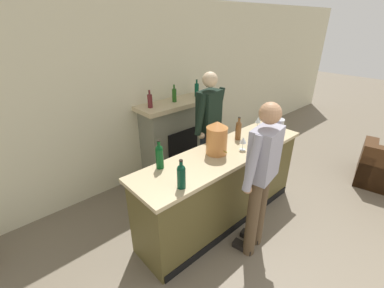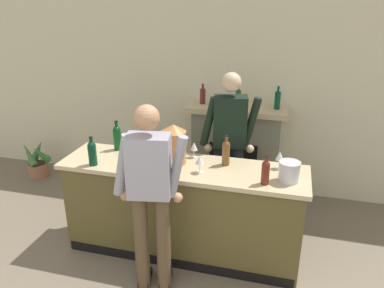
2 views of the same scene
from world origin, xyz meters
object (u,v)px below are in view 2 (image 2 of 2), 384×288
(person_customer, at_px, (150,194))
(copper_dispenser, at_px, (174,144))
(wine_bottle_port_short, at_px, (92,152))
(wine_glass_back_row, at_px, (280,156))
(wine_bottle_rose_blush, at_px, (226,152))
(wine_bottle_merlot_tall, at_px, (266,171))
(wine_glass_front_right, at_px, (194,147))
(ice_bucket_steel, at_px, (289,172))
(person_bartender, at_px, (229,145))
(wine_bottle_riesling_slim, at_px, (117,137))
(fireplace_stone, at_px, (236,151))
(wine_glass_near_bucket, at_px, (200,161))
(potted_plant_corner, at_px, (37,162))

(person_customer, xyz_separation_m, copper_dispenser, (0.01, 0.64, 0.22))
(wine_bottle_port_short, distance_m, wine_glass_back_row, 1.82)
(wine_glass_back_row, bearing_deg, copper_dispenser, -172.70)
(person_customer, xyz_separation_m, wine_bottle_rose_blush, (0.52, 0.73, 0.16))
(wine_bottle_rose_blush, height_order, wine_glass_back_row, wine_bottle_rose_blush)
(wine_bottle_merlot_tall, height_order, wine_glass_front_right, wine_bottle_merlot_tall)
(ice_bucket_steel, height_order, wine_bottle_merlot_tall, wine_bottle_merlot_tall)
(copper_dispenser, bearing_deg, wine_bottle_merlot_tall, -14.07)
(copper_dispenser, relative_size, wine_glass_back_row, 2.27)
(wine_bottle_merlot_tall, bearing_deg, ice_bucket_steel, 28.42)
(person_bartender, distance_m, wine_bottle_riesling_slim, 1.23)
(wine_bottle_rose_blush, xyz_separation_m, wine_glass_back_row, (0.51, 0.05, -0.01))
(fireplace_stone, height_order, wine_bottle_riesling_slim, fireplace_stone)
(wine_bottle_rose_blush, distance_m, wine_glass_back_row, 0.52)
(person_customer, relative_size, wine_glass_near_bucket, 10.52)
(person_bartender, bearing_deg, wine_glass_back_row, -38.32)
(wine_bottle_merlot_tall, bearing_deg, person_customer, -156.03)
(potted_plant_corner, relative_size, wine_bottle_rose_blush, 1.85)
(wine_glass_front_right, bearing_deg, wine_bottle_merlot_tall, -28.51)
(wine_glass_back_row, distance_m, wine_glass_near_bucket, 0.77)
(potted_plant_corner, relative_size, person_customer, 0.32)
(copper_dispenser, xyz_separation_m, wine_bottle_port_short, (-0.76, -0.26, -0.07))
(person_bartender, xyz_separation_m, wine_bottle_riesling_slim, (-1.16, -0.40, 0.13))
(ice_bucket_steel, height_order, wine_glass_front_right, ice_bucket_steel)
(fireplace_stone, bearing_deg, wine_glass_near_bucket, -94.75)
(wine_bottle_riesling_slim, relative_size, wine_glass_near_bucket, 1.93)
(wine_bottle_riesling_slim, xyz_separation_m, wine_glass_front_right, (0.86, 0.01, -0.03))
(wine_glass_near_bucket, bearing_deg, person_bartender, 78.03)
(wine_bottle_merlot_tall, relative_size, wine_bottle_port_short, 0.92)
(person_bartender, xyz_separation_m, wine_bottle_merlot_tall, (0.46, -0.81, 0.11))
(wine_bottle_merlot_tall, distance_m, wine_glass_near_bucket, 0.62)
(fireplace_stone, bearing_deg, wine_bottle_riesling_slim, -133.82)
(person_customer, xyz_separation_m, wine_bottle_merlot_tall, (0.93, 0.41, 0.14))
(person_customer, height_order, wine_bottle_port_short, person_customer)
(fireplace_stone, xyz_separation_m, wine_bottle_rose_blush, (0.08, -1.26, 0.50))
(person_customer, xyz_separation_m, wine_glass_front_right, (0.17, 0.82, 0.14))
(person_customer, bearing_deg, copper_dispenser, 89.22)
(potted_plant_corner, height_order, ice_bucket_steel, ice_bucket_steel)
(wine_glass_back_row, bearing_deg, wine_bottle_rose_blush, -174.70)
(person_bartender, xyz_separation_m, wine_glass_near_bucket, (-0.16, -0.73, 0.11))
(wine_bottle_rose_blush, bearing_deg, wine_glass_back_row, 5.30)
(person_bartender, distance_m, wine_bottle_port_short, 1.48)
(person_customer, height_order, ice_bucket_steel, person_customer)
(person_bartender, bearing_deg, wine_bottle_port_short, -145.57)
(wine_bottle_merlot_tall, xyz_separation_m, wine_glass_front_right, (-0.76, 0.41, -0.01))
(fireplace_stone, bearing_deg, wine_bottle_merlot_tall, -72.78)
(wine_glass_near_bucket, bearing_deg, wine_bottle_merlot_tall, -7.00)
(ice_bucket_steel, bearing_deg, wine_bottle_merlot_tall, -151.58)
(wine_bottle_rose_blush, height_order, wine_glass_near_bucket, wine_bottle_rose_blush)
(wine_bottle_rose_blush, distance_m, wine_bottle_riesling_slim, 1.21)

